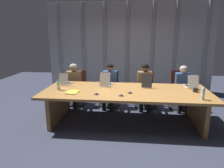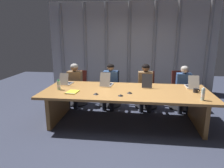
# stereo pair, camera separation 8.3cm
# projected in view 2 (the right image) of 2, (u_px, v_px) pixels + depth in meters

# --- Properties ---
(ground_plane) EXTENTS (11.01, 11.01, 0.00)m
(ground_plane) POSITION_uv_depth(u_px,v_px,m) (125.00, 122.00, 4.52)
(ground_plane) COLOR #383D51
(conference_table) EXTENTS (3.55, 1.42, 0.74)m
(conference_table) POSITION_uv_depth(u_px,v_px,m) (126.00, 97.00, 4.37)
(conference_table) COLOR #B77F42
(conference_table) RESTS_ON ground_plane
(curtain_backdrop) EXTENTS (5.50, 0.17, 2.94)m
(curtain_backdrop) POSITION_uv_depth(u_px,v_px,m) (131.00, 47.00, 6.76)
(curtain_backdrop) COLOR #B2B2B7
(curtain_backdrop) RESTS_ON ground_plane
(laptop_left_end) EXTENTS (0.25, 0.39, 0.29)m
(laptop_left_end) POSITION_uv_depth(u_px,v_px,m) (66.00, 82.00, 4.85)
(laptop_left_end) COLOR #BCBCC1
(laptop_left_end) RESTS_ON conference_table
(laptop_left_mid) EXTENTS (0.28, 0.44, 0.34)m
(laptop_left_mid) POSITION_uv_depth(u_px,v_px,m) (107.00, 83.00, 4.72)
(laptop_left_mid) COLOR #BCBCC1
(laptop_left_mid) RESTS_ON conference_table
(laptop_center) EXTENTS (0.24, 0.45, 0.32)m
(laptop_center) POSITION_uv_depth(u_px,v_px,m) (147.00, 84.00, 4.65)
(laptop_center) COLOR #2D2D33
(laptop_center) RESTS_ON conference_table
(laptop_right_mid) EXTENTS (0.23, 0.43, 0.30)m
(laptop_right_mid) POSITION_uv_depth(u_px,v_px,m) (192.00, 85.00, 4.54)
(laptop_right_mid) COLOR beige
(laptop_right_mid) RESTS_ON conference_table
(office_chair_left_end) EXTENTS (0.60, 0.61, 0.93)m
(office_chair_left_end) POSITION_uv_depth(u_px,v_px,m) (77.00, 91.00, 5.66)
(office_chair_left_end) COLOR #511E19
(office_chair_left_end) RESTS_ON ground_plane
(office_chair_left_mid) EXTENTS (0.60, 0.60, 0.93)m
(office_chair_left_mid) POSITION_uv_depth(u_px,v_px,m) (110.00, 92.00, 5.55)
(office_chair_left_mid) COLOR black
(office_chair_left_mid) RESTS_ON ground_plane
(office_chair_center) EXTENTS (0.60, 0.60, 0.93)m
(office_chair_center) POSITION_uv_depth(u_px,v_px,m) (146.00, 94.00, 5.44)
(office_chair_center) COLOR #511E19
(office_chair_center) RESTS_ON ground_plane
(office_chair_right_mid) EXTENTS (0.60, 0.60, 0.97)m
(office_chair_right_mid) POSITION_uv_depth(u_px,v_px,m) (181.00, 94.00, 5.33)
(office_chair_right_mid) COLOR #511E19
(office_chair_right_mid) RESTS_ON ground_plane
(person_left_end) EXTENTS (0.40, 0.55, 1.14)m
(person_left_end) POSITION_uv_depth(u_px,v_px,m) (74.00, 82.00, 5.44)
(person_left_end) COLOR olive
(person_left_end) RESTS_ON ground_plane
(person_left_mid) EXTENTS (0.40, 0.56, 1.16)m
(person_left_mid) POSITION_uv_depth(u_px,v_px,m) (110.00, 83.00, 5.32)
(person_left_mid) COLOR #335184
(person_left_mid) RESTS_ON ground_plane
(person_center) EXTENTS (0.39, 0.55, 1.17)m
(person_center) POSITION_uv_depth(u_px,v_px,m) (145.00, 84.00, 5.21)
(person_center) COLOR olive
(person_center) RESTS_ON ground_plane
(person_right_mid) EXTENTS (0.38, 0.55, 1.14)m
(person_right_mid) POSITION_uv_depth(u_px,v_px,m) (184.00, 86.00, 5.10)
(person_right_mid) COLOR #335184
(person_right_mid) RESTS_ON ground_plane
(water_bottle_primary) EXTENTS (0.08, 0.08, 0.22)m
(water_bottle_primary) POSITION_uv_depth(u_px,v_px,m) (59.00, 85.00, 4.37)
(water_bottle_primary) COLOR #ADD1B2
(water_bottle_primary) RESTS_ON conference_table
(water_bottle_secondary) EXTENTS (0.06, 0.06, 0.24)m
(water_bottle_secondary) POSITION_uv_depth(u_px,v_px,m) (203.00, 95.00, 3.68)
(water_bottle_secondary) COLOR silver
(water_bottle_secondary) RESTS_ON conference_table
(coffee_mug_near) EXTENTS (0.14, 0.09, 0.09)m
(coffee_mug_near) POSITION_uv_depth(u_px,v_px,m) (196.00, 90.00, 4.18)
(coffee_mug_near) COLOR black
(coffee_mug_near) RESTS_ON conference_table
(conference_mic_left_side) EXTENTS (0.11, 0.11, 0.03)m
(conference_mic_left_side) POSITION_uv_depth(u_px,v_px,m) (130.00, 92.00, 4.12)
(conference_mic_left_side) COLOR black
(conference_mic_left_side) RESTS_ON conference_table
(conference_mic_middle) EXTENTS (0.11, 0.11, 0.03)m
(conference_mic_middle) POSITION_uv_depth(u_px,v_px,m) (121.00, 95.00, 3.95)
(conference_mic_middle) COLOR black
(conference_mic_middle) RESTS_ON conference_table
(conference_mic_right_side) EXTENTS (0.11, 0.11, 0.03)m
(conference_mic_right_side) POSITION_uv_depth(u_px,v_px,m) (96.00, 94.00, 4.05)
(conference_mic_right_side) COLOR black
(conference_mic_right_side) RESTS_ON conference_table
(spiral_notepad) EXTENTS (0.25, 0.33, 0.03)m
(spiral_notepad) POSITION_uv_depth(u_px,v_px,m) (72.00, 92.00, 4.19)
(spiral_notepad) COLOR yellow
(spiral_notepad) RESTS_ON conference_table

